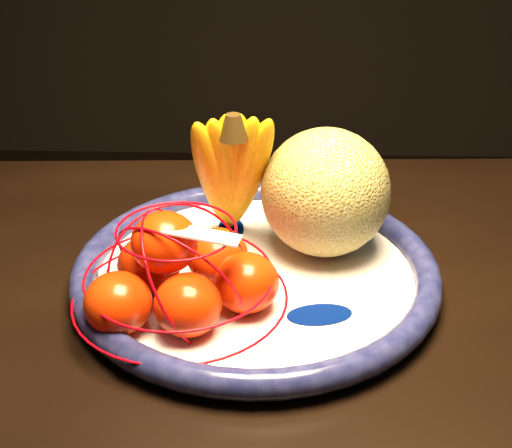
{
  "coord_description": "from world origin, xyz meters",
  "views": [
    {
      "loc": [
        -0.1,
        -0.48,
        1.18
      ],
      "look_at": [
        -0.12,
        0.18,
        0.81
      ],
      "focal_mm": 50.0,
      "sensor_mm": 36.0,
      "label": 1
    }
  ],
  "objects_px": {
    "dining_table": "(330,405)",
    "mandarin_bag": "(181,276)",
    "cantaloupe": "(325,192)",
    "banana_bunch": "(231,169)",
    "fruit_bowl": "(256,272)"
  },
  "relations": [
    {
      "from": "cantaloupe",
      "to": "mandarin_bag",
      "type": "xyz_separation_m",
      "value": [
        -0.15,
        -0.12,
        -0.04
      ]
    },
    {
      "from": "banana_bunch",
      "to": "cantaloupe",
      "type": "bearing_deg",
      "value": -17.76
    },
    {
      "from": "dining_table",
      "to": "fruit_bowl",
      "type": "bearing_deg",
      "value": 125.27
    },
    {
      "from": "dining_table",
      "to": "banana_bunch",
      "type": "distance_m",
      "value": 0.28
    },
    {
      "from": "dining_table",
      "to": "fruit_bowl",
      "type": "distance_m",
      "value": 0.16
    },
    {
      "from": "cantaloupe",
      "to": "mandarin_bag",
      "type": "bearing_deg",
      "value": -140.9
    },
    {
      "from": "cantaloupe",
      "to": "banana_bunch",
      "type": "xyz_separation_m",
      "value": [
        -0.11,
        0.02,
        0.02
      ]
    },
    {
      "from": "dining_table",
      "to": "cantaloupe",
      "type": "xyz_separation_m",
      "value": [
        -0.0,
        0.16,
        0.17
      ]
    },
    {
      "from": "fruit_bowl",
      "to": "mandarin_bag",
      "type": "xyz_separation_m",
      "value": [
        -0.07,
        -0.07,
        0.04
      ]
    },
    {
      "from": "cantaloupe",
      "to": "banana_bunch",
      "type": "height_order",
      "value": "banana_bunch"
    },
    {
      "from": "dining_table",
      "to": "banana_bunch",
      "type": "height_order",
      "value": "banana_bunch"
    },
    {
      "from": "fruit_bowl",
      "to": "banana_bunch",
      "type": "relative_size",
      "value": 2.2
    },
    {
      "from": "dining_table",
      "to": "mandarin_bag",
      "type": "distance_m",
      "value": 0.2
    },
    {
      "from": "banana_bunch",
      "to": "mandarin_bag",
      "type": "height_order",
      "value": "banana_bunch"
    },
    {
      "from": "fruit_bowl",
      "to": "mandarin_bag",
      "type": "relative_size",
      "value": 1.59
    }
  ]
}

